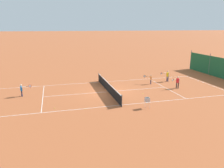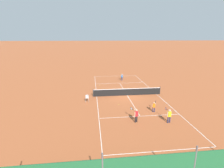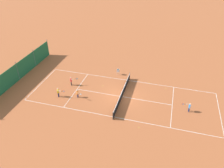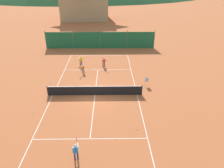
{
  "view_description": "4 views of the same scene",
  "coord_description": "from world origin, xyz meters",
  "px_view_note": "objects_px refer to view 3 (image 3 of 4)",
  "views": [
    {
      "loc": [
        20.74,
        -5.28,
        6.49
      ],
      "look_at": [
        0.7,
        0.23,
        0.98
      ],
      "focal_mm": 35.0,
      "sensor_mm": 36.0,
      "label": 1
    },
    {
      "loc": [
        4.63,
        21.86,
        7.69
      ],
      "look_at": [
        1.79,
        -2.39,
        0.99
      ],
      "focal_mm": 28.0,
      "sensor_mm": 36.0,
      "label": 2
    },
    {
      "loc": [
        -22.4,
        -4.95,
        17.14
      ],
      "look_at": [
        1.06,
        1.7,
        1.01
      ],
      "focal_mm": 35.0,
      "sensor_mm": 36.0,
      "label": 3
    },
    {
      "loc": [
        1.38,
        -18.58,
        10.34
      ],
      "look_at": [
        1.67,
        0.74,
        0.82
      ],
      "focal_mm": 35.0,
      "sensor_mm": 36.0,
      "label": 4
    }
  ],
  "objects_px": {
    "tennis_ball_service_box": "(150,83)",
    "player_far_service": "(58,92)",
    "ball_hopper": "(118,71)",
    "player_near_service": "(189,107)",
    "tennis_ball_by_net_left": "(82,86)",
    "tennis_ball_alley_left": "(166,88)",
    "tennis_ball_near_corner": "(103,86)",
    "tennis_net": "(122,94)",
    "tennis_ball_alley_right": "(139,128)",
    "player_far_baseline": "(71,81)",
    "tennis_ball_by_net_right": "(122,118)",
    "player_near_baseline": "(78,93)"
  },
  "relations": [
    {
      "from": "tennis_ball_service_box",
      "to": "player_far_service",
      "type": "bearing_deg",
      "value": 120.79
    },
    {
      "from": "ball_hopper",
      "to": "player_near_service",
      "type": "bearing_deg",
      "value": -120.5
    },
    {
      "from": "player_near_service",
      "to": "tennis_ball_by_net_left",
      "type": "relative_size",
      "value": 18.24
    },
    {
      "from": "tennis_ball_service_box",
      "to": "tennis_ball_alley_left",
      "type": "bearing_deg",
      "value": -109.08
    },
    {
      "from": "player_far_service",
      "to": "tennis_ball_near_corner",
      "type": "height_order",
      "value": "player_far_service"
    },
    {
      "from": "player_near_service",
      "to": "player_far_service",
      "type": "bearing_deg",
      "value": 95.42
    },
    {
      "from": "tennis_net",
      "to": "tennis_ball_alley_left",
      "type": "height_order",
      "value": "tennis_net"
    },
    {
      "from": "tennis_ball_service_box",
      "to": "tennis_ball_alley_right",
      "type": "bearing_deg",
      "value": -179.51
    },
    {
      "from": "tennis_ball_by_net_left",
      "to": "tennis_ball_alley_left",
      "type": "distance_m",
      "value": 11.77
    },
    {
      "from": "tennis_net",
      "to": "tennis_ball_by_net_left",
      "type": "distance_m",
      "value": 6.2
    },
    {
      "from": "player_far_baseline",
      "to": "ball_hopper",
      "type": "bearing_deg",
      "value": -50.57
    },
    {
      "from": "tennis_net",
      "to": "tennis_ball_by_net_left",
      "type": "xyz_separation_m",
      "value": [
        0.91,
        6.12,
        -0.47
      ]
    },
    {
      "from": "player_far_service",
      "to": "tennis_ball_near_corner",
      "type": "relative_size",
      "value": 19.85
    },
    {
      "from": "tennis_ball_by_net_left",
      "to": "tennis_ball_alley_right",
      "type": "height_order",
      "value": "same"
    },
    {
      "from": "player_far_service",
      "to": "tennis_ball_by_net_right",
      "type": "xyz_separation_m",
      "value": [
        -1.76,
        -8.9,
        -0.73
      ]
    },
    {
      "from": "player_near_service",
      "to": "tennis_ball_by_net_right",
      "type": "xyz_separation_m",
      "value": [
        -3.31,
        7.34,
        -0.67
      ]
    },
    {
      "from": "tennis_ball_alley_left",
      "to": "ball_hopper",
      "type": "xyz_separation_m",
      "value": [
        1.83,
        7.31,
        0.62
      ]
    },
    {
      "from": "tennis_ball_near_corner",
      "to": "tennis_ball_by_net_right",
      "type": "relative_size",
      "value": 1.0
    },
    {
      "from": "tennis_ball_service_box",
      "to": "tennis_ball_alley_right",
      "type": "xyz_separation_m",
      "value": [
        -9.34,
        -0.08,
        0.0
      ]
    },
    {
      "from": "player_far_baseline",
      "to": "tennis_ball_by_net_right",
      "type": "bearing_deg",
      "value": -119.3
    },
    {
      "from": "player_near_baseline",
      "to": "tennis_ball_by_net_right",
      "type": "relative_size",
      "value": 16.59
    },
    {
      "from": "tennis_ball_by_net_left",
      "to": "tennis_ball_alley_left",
      "type": "bearing_deg",
      "value": -77.45
    },
    {
      "from": "player_far_baseline",
      "to": "player_far_service",
      "type": "distance_m",
      "value": 3.01
    },
    {
      "from": "tennis_ball_near_corner",
      "to": "tennis_ball_by_net_right",
      "type": "height_order",
      "value": "same"
    },
    {
      "from": "tennis_ball_alley_left",
      "to": "player_near_service",
      "type": "bearing_deg",
      "value": -145.25
    },
    {
      "from": "player_far_service",
      "to": "tennis_ball_by_net_left",
      "type": "xyz_separation_m",
      "value": [
        3.16,
        -1.85,
        -0.73
      ]
    },
    {
      "from": "tennis_net",
      "to": "player_far_service",
      "type": "xyz_separation_m",
      "value": [
        -2.25,
        7.97,
        0.26
      ]
    },
    {
      "from": "tennis_ball_service_box",
      "to": "tennis_ball_by_net_left",
      "type": "height_order",
      "value": "same"
    },
    {
      "from": "player_far_baseline",
      "to": "tennis_ball_service_box",
      "type": "xyz_separation_m",
      "value": [
        3.57,
        -10.52,
        -0.72
      ]
    },
    {
      "from": "player_near_service",
      "to": "tennis_ball_near_corner",
      "type": "xyz_separation_m",
      "value": [
        2.35,
        11.44,
        -0.67
      ]
    },
    {
      "from": "tennis_ball_by_net_left",
      "to": "tennis_ball_near_corner",
      "type": "bearing_deg",
      "value": -76.01
    },
    {
      "from": "player_near_baseline",
      "to": "player_far_service",
      "type": "bearing_deg",
      "value": 102.06
    },
    {
      "from": "tennis_ball_service_box",
      "to": "tennis_ball_alley_right",
      "type": "relative_size",
      "value": 1.0
    },
    {
      "from": "player_near_service",
      "to": "ball_hopper",
      "type": "bearing_deg",
      "value": 59.5
    },
    {
      "from": "tennis_ball_near_corner",
      "to": "tennis_ball_alley_right",
      "type": "distance_m",
      "value": 9.16
    },
    {
      "from": "tennis_ball_alley_right",
      "to": "player_far_baseline",
      "type": "bearing_deg",
      "value": 61.44
    },
    {
      "from": "player_near_baseline",
      "to": "tennis_ball_by_net_right",
      "type": "bearing_deg",
      "value": -109.63
    },
    {
      "from": "player_far_service",
      "to": "tennis_ball_service_box",
      "type": "distance_m",
      "value": 12.8
    },
    {
      "from": "tennis_ball_by_net_right",
      "to": "tennis_ball_alley_right",
      "type": "relative_size",
      "value": 1.0
    },
    {
      "from": "tennis_ball_alley_left",
      "to": "ball_hopper",
      "type": "bearing_deg",
      "value": 75.91
    },
    {
      "from": "tennis_ball_service_box",
      "to": "tennis_net",
      "type": "bearing_deg",
      "value": 144.98
    },
    {
      "from": "tennis_ball_by_net_left",
      "to": "player_near_service",
      "type": "bearing_deg",
      "value": -96.43
    },
    {
      "from": "ball_hopper",
      "to": "tennis_ball_service_box",
      "type": "bearing_deg",
      "value": -101.62
    },
    {
      "from": "player_near_baseline",
      "to": "tennis_ball_by_net_left",
      "type": "height_order",
      "value": "player_near_baseline"
    },
    {
      "from": "tennis_ball_by_net_left",
      "to": "ball_hopper",
      "type": "bearing_deg",
      "value": -43.59
    },
    {
      "from": "tennis_net",
      "to": "tennis_ball_by_net_right",
      "type": "height_order",
      "value": "tennis_net"
    },
    {
      "from": "tennis_ball_by_net_right",
      "to": "tennis_ball_alley_right",
      "type": "xyz_separation_m",
      "value": [
        -1.03,
        -2.16,
        0.0
      ]
    },
    {
      "from": "player_near_service",
      "to": "tennis_ball_by_net_left",
      "type": "xyz_separation_m",
      "value": [
        1.62,
        14.39,
        -0.67
      ]
    },
    {
      "from": "tennis_ball_by_net_right",
      "to": "ball_hopper",
      "type": "xyz_separation_m",
      "value": [
        9.32,
        2.86,
        0.62
      ]
    },
    {
      "from": "player_far_service",
      "to": "tennis_ball_alley_left",
      "type": "relative_size",
      "value": 19.85
    }
  ]
}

